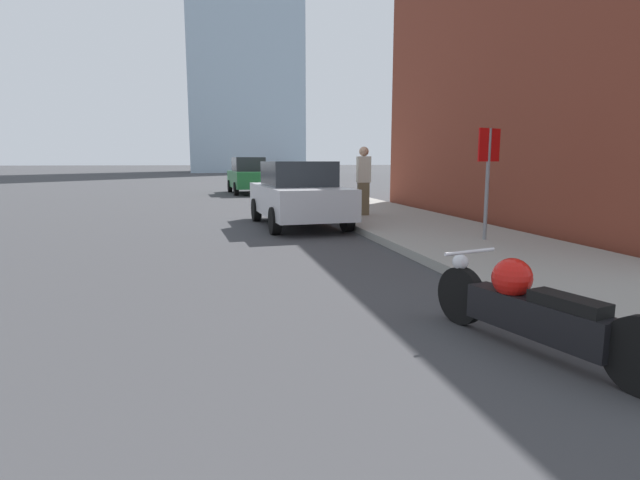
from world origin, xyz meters
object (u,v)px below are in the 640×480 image
(motorcycle, at_px, (531,308))
(stop_sign, at_px, (488,164))
(parked_car_silver, at_px, (298,194))
(pedestrian, at_px, (364,180))
(parked_car_green, at_px, (248,176))

(motorcycle, distance_m, stop_sign, 5.50)
(motorcycle, xyz_separation_m, parked_car_silver, (-0.44, 8.64, 0.42))
(parked_car_silver, distance_m, pedestrian, 2.11)
(stop_sign, bearing_deg, parked_car_green, 100.29)
(stop_sign, bearing_deg, parked_car_silver, 126.77)
(motorcycle, height_order, stop_sign, stop_sign)
(parked_car_silver, bearing_deg, pedestrian, 18.05)
(parked_car_green, height_order, pedestrian, pedestrian)
(parked_car_green, xyz_separation_m, pedestrian, (2.11, -12.16, 0.23))
(parked_car_silver, relative_size, parked_car_green, 0.96)
(pedestrian, bearing_deg, motorcycle, -99.08)
(motorcycle, distance_m, parked_car_green, 21.58)
(motorcycle, height_order, pedestrian, pedestrian)
(parked_car_silver, relative_size, stop_sign, 2.10)
(motorcycle, xyz_separation_m, parked_car_green, (-0.61, 21.57, 0.50))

